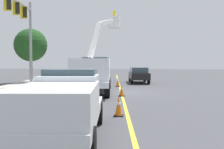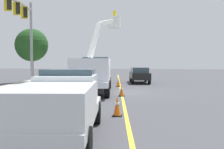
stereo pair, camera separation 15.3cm
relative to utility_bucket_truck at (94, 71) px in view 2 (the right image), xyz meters
The scene contains 11 objects.
ground 2.63m from the utility_bucket_truck, 87.05° to the right, with size 120.00×120.00×0.00m, color #47474C.
sidewalk_far_side 7.04m from the utility_bucket_truck, 96.66° to the left, with size 60.00×3.60×0.12m, color #B2ADA3.
lane_centre_stripe 2.63m from the utility_bucket_truck, 87.05° to the right, with size 50.00×0.16×0.01m, color yellow.
utility_bucket_truck is the anchor object (origin of this frame).
service_pickup_truck 11.77m from the utility_bucket_truck, behind, with size 5.78×2.65×2.06m.
passing_minivan 9.47m from the utility_bucket_truck, 20.94° to the right, with size 4.97×2.37×1.69m.
traffic_cone_mid_front 8.79m from the utility_bucket_truck, 162.93° to the right, with size 0.40×0.40×0.87m.
traffic_cone_mid_rear 3.30m from the utility_bucket_truck, 132.15° to the right, with size 0.40×0.40×0.75m.
traffic_cone_trailing 4.86m from the utility_bucket_truck, 18.22° to the right, with size 0.40×0.40×0.82m.
traffic_signal_mast 7.18m from the utility_bucket_truck, 79.06° to the left, with size 5.77×0.90×7.53m.
street_tree_right 11.42m from the utility_bucket_truck, 47.30° to the left, with size 3.51×3.51×5.84m.
Camera 2 is at (-19.28, -1.48, 2.33)m, focal length 41.36 mm.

